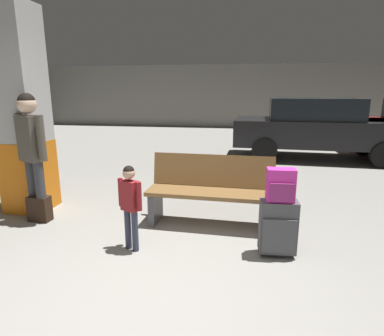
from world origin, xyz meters
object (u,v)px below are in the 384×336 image
(adult, at_px, (31,144))
(parked_car_near, at_px, (317,127))
(bench, at_px, (211,191))
(backpack_bright, at_px, (281,186))
(child, at_px, (130,199))
(structural_pillar, at_px, (22,113))
(backpack_dark_floor, at_px, (40,209))
(suitcase, at_px, (278,227))

(adult, xyz_separation_m, parked_car_near, (4.43, 4.83, -0.23))
(bench, height_order, backpack_bright, backpack_bright)
(backpack_bright, distance_m, child, 1.57)
(backpack_bright, bearing_deg, adult, 171.50)
(structural_pillar, height_order, parked_car_near, structural_pillar)
(structural_pillar, bearing_deg, parked_car_near, 42.76)
(bench, relative_size, adult, 0.97)
(backpack_dark_floor, xyz_separation_m, parked_car_near, (4.41, 4.85, 0.64))
(suitcase, height_order, child, child)
(child, xyz_separation_m, parked_car_near, (2.92, 5.42, 0.22))
(child, height_order, backpack_dark_floor, child)
(bench, height_order, backpack_dark_floor, bench)
(structural_pillar, distance_m, bench, 2.82)
(bench, distance_m, adult, 2.37)
(structural_pillar, relative_size, adult, 1.69)
(bench, xyz_separation_m, child, (-0.77, -0.85, 0.14))
(structural_pillar, xyz_separation_m, suitcase, (3.43, -0.85, -1.08))
(bench, relative_size, parked_car_near, 0.39)
(backpack_bright, relative_size, parked_car_near, 0.08)
(adult, bearing_deg, bench, 6.62)
(structural_pillar, xyz_separation_m, backpack_bright, (3.43, -0.85, -0.63))
(suitcase, bearing_deg, parked_car_near, 75.49)
(bench, bearing_deg, child, -132.06)
(structural_pillar, distance_m, suitcase, 3.70)
(bench, relative_size, suitcase, 2.68)
(backpack_dark_floor, distance_m, parked_car_near, 6.58)
(suitcase, distance_m, backpack_dark_floor, 3.07)
(parked_car_near, bearing_deg, structural_pillar, -137.24)
(suitcase, bearing_deg, backpack_dark_floor, 171.68)
(backpack_bright, relative_size, adult, 0.20)
(child, bearing_deg, bench, 47.94)
(child, height_order, parked_car_near, parked_car_near)
(suitcase, height_order, adult, adult)
(structural_pillar, relative_size, backpack_bright, 8.30)
(suitcase, xyz_separation_m, backpack_dark_floor, (-3.04, 0.44, -0.15))
(backpack_dark_floor, height_order, parked_car_near, parked_car_near)
(backpack_bright, bearing_deg, suitcase, 77.98)
(child, bearing_deg, structural_pillar, 152.57)
(suitcase, relative_size, child, 0.64)
(backpack_bright, bearing_deg, bench, 137.42)
(structural_pillar, height_order, adult, structural_pillar)
(child, bearing_deg, adult, 158.81)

